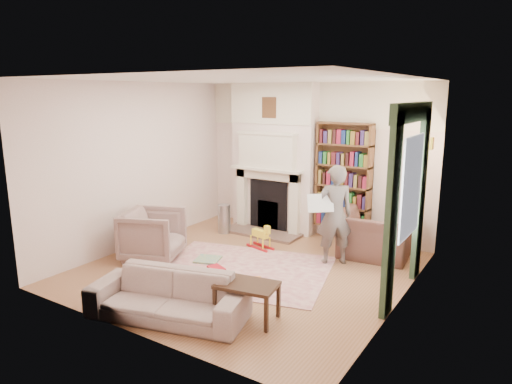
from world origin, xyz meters
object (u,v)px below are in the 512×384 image
Objects in this scene: bookcase at (344,176)px; paraffin_heater at (224,219)px; coffee_table at (247,301)px; rocking_horse at (260,236)px; man_reading at (334,215)px; sofa at (168,296)px; armchair_left at (153,235)px; armchair_reading at (374,235)px.

paraffin_heater is (-2.04, -0.81, -0.90)m from bookcase.
coffee_table reaches higher than rocking_horse.
man_reading is (0.34, -1.18, -0.40)m from bookcase.
sofa is at bearing -98.71° from bookcase.
coffee_table is at bearing -86.42° from bookcase.
armchair_left is at bearing 124.67° from sofa.
armchair_reading is 2.91m from coffee_table.
armchair_left is 2.54m from coffee_table.
sofa is 1.20× the size of man_reading.
armchair_reading is 2.05× the size of paraffin_heater.
bookcase reaches higher than paraffin_heater.
paraffin_heater is (0.12, 1.74, -0.13)m from armchair_left.
armchair_reading is 2.25× the size of rocking_horse.
man_reading is at bearing 77.24° from coffee_table.
man_reading is (0.94, 2.71, 0.51)m from sofa.
bookcase is 3.36× the size of paraffin_heater.
armchair_reading reaches higher than sofa.
armchair_left reaches higher than rocking_horse.
bookcase is 2.37m from paraffin_heater.
coffee_table is at bearing 47.63° from man_reading.
armchair_left is at bearing -130.26° from bookcase.
man_reading is (-0.45, -0.60, 0.41)m from armchair_reading.
paraffin_heater reaches higher than rocking_horse.
bookcase is at bearing 66.40° from sofa.
coffee_table is 2.50m from rocking_horse.
man_reading reaches higher than sofa.
paraffin_heater is 1.14m from rocking_horse.
bookcase reaches higher than armchair_reading.
sofa is at bearing -66.89° from rocking_horse.
rocking_horse is (1.07, -0.41, -0.05)m from paraffin_heater.
sofa is 2.67× the size of coffee_table.
sofa is (1.57, -1.34, -0.13)m from armchair_left.
man_reading is 1.43m from rocking_horse.
armchair_reading is 0.60× the size of sofa.
rocking_horse is at bearing -21.11° from paraffin_heater.
armchair_left is 2.88m from man_reading.
man_reading reaches higher than rocking_horse.
man_reading is 2.84× the size of paraffin_heater.
man_reading is at bearing 47.91° from armchair_reading.
man_reading reaches higher than armchair_reading.
bookcase is 3.56m from coffee_table.
armchair_left is 1.75m from paraffin_heater.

